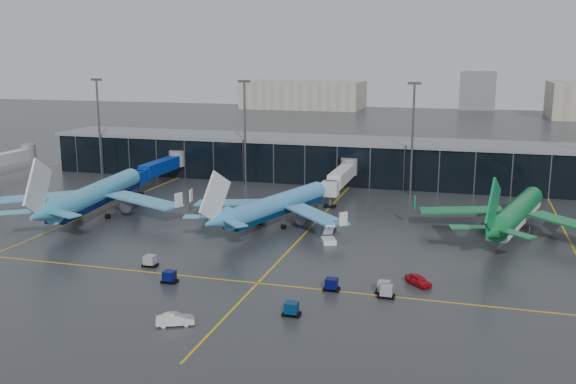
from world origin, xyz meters
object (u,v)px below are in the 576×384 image
(service_van_red, at_px, (418,280))
(service_van_white, at_px, (175,319))
(baggage_carts, at_px, (281,285))
(airliner_aer_lingus, at_px, (517,200))
(mobile_airstair, at_px, (329,239))
(airliner_arkefly, at_px, (96,181))
(airliner_klm_near, at_px, (277,193))

(service_van_red, height_order, service_van_white, service_van_white)
(baggage_carts, bearing_deg, airliner_aer_lingus, 50.13)
(mobile_airstair, bearing_deg, service_van_white, -127.59)
(airliner_arkefly, height_order, service_van_white, airliner_arkefly)
(airliner_aer_lingus, bearing_deg, service_van_white, -112.70)
(airliner_aer_lingus, height_order, service_van_white, airliner_aer_lingus)
(airliner_klm_near, height_order, service_van_white, airliner_klm_near)
(airliner_aer_lingus, bearing_deg, baggage_carts, -114.95)
(airliner_arkefly, relative_size, airliner_aer_lingus, 1.12)
(airliner_aer_lingus, relative_size, service_van_white, 9.03)
(airliner_klm_near, xyz_separation_m, service_van_white, (1.75, -47.37, -5.41))
(mobile_airstair, relative_size, service_van_white, 0.84)
(service_van_white, bearing_deg, service_van_red, -76.11)
(mobile_airstair, height_order, service_van_red, mobile_airstair)
(service_van_red, relative_size, service_van_white, 0.96)
(service_van_red, bearing_deg, mobile_airstair, 88.57)
(service_van_red, distance_m, service_van_white, 34.23)
(airliner_arkefly, bearing_deg, airliner_aer_lingus, 0.35)
(airliner_klm_near, xyz_separation_m, mobile_airstair, (11.88, -9.13, -5.38))
(airliner_arkefly, distance_m, mobile_airstair, 49.10)
(mobile_airstair, bearing_deg, airliner_arkefly, 150.12)
(service_van_red, bearing_deg, airliner_arkefly, 114.64)
(airliner_klm_near, bearing_deg, mobile_airstair, -20.33)
(airliner_klm_near, distance_m, baggage_carts, 34.83)
(service_van_white, bearing_deg, airliner_aer_lingus, -62.91)
(airliner_aer_lingus, height_order, baggage_carts, airliner_aer_lingus)
(airliner_arkefly, xyz_separation_m, mobile_airstair, (48.33, -6.06, -6.21))
(airliner_arkefly, xyz_separation_m, baggage_carts, (46.97, -29.68, -6.22))
(baggage_carts, height_order, mobile_airstair, mobile_airstair)
(baggage_carts, bearing_deg, service_van_red, 21.55)
(airliner_klm_near, distance_m, service_van_white, 47.70)
(service_van_red, bearing_deg, airliner_klm_near, 91.63)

